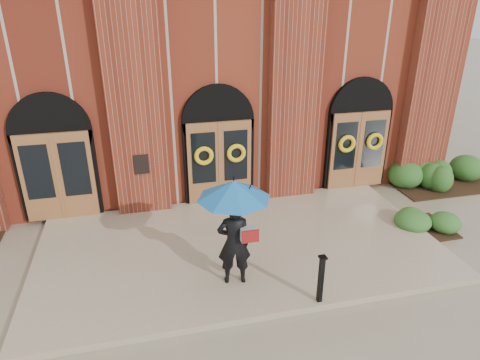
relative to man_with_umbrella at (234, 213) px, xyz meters
name	(u,v)px	position (x,y,z in m)	size (l,w,h in m)	color
ground	(242,252)	(0.47, 1.27, -1.85)	(90.00, 90.00, 0.00)	gray
landing	(240,247)	(0.47, 1.42, -1.78)	(10.00, 5.30, 0.15)	tan
church_building	(189,60)	(0.48, 10.06, 1.65)	(16.20, 12.53, 7.00)	maroon
man_with_umbrella	(234,213)	(0.00, 0.00, 0.00)	(1.71, 1.71, 2.43)	black
metal_post	(321,278)	(1.55, -1.08, -1.13)	(0.15, 0.15, 1.09)	black
hedge_wall_right	(450,175)	(8.20, 3.47, -1.43)	(3.25, 1.30, 0.83)	#27521D
hedge_front_right	(422,221)	(5.57, 1.23, -1.59)	(1.46, 1.25, 0.51)	#2A5920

